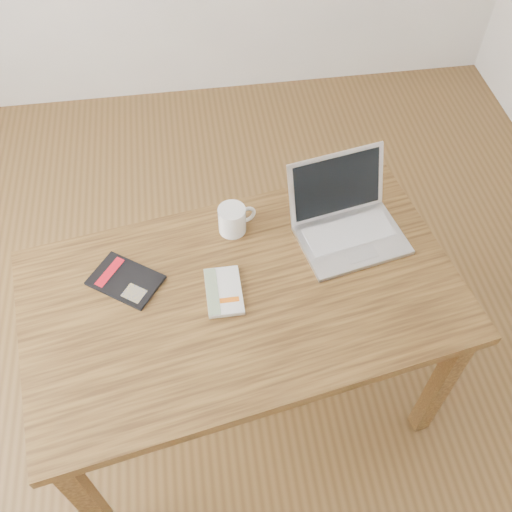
{
  "coord_description": "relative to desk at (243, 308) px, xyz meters",
  "views": [
    {
      "loc": [
        0.07,
        -1.09,
        2.22
      ],
      "look_at": [
        0.22,
        -0.04,
        0.85
      ],
      "focal_mm": 40.0,
      "sensor_mm": 36.0,
      "label": 1
    }
  ],
  "objects": [
    {
      "name": "room",
      "position": [
        -0.24,
        0.1,
        0.69
      ],
      "size": [
        4.04,
        4.04,
        2.7
      ],
      "color": "brown",
      "rests_on": "ground"
    },
    {
      "name": "desk",
      "position": [
        0.0,
        0.0,
        0.0
      ],
      "size": [
        1.47,
        0.99,
        0.75
      ],
      "rotation": [
        0.0,
        0.0,
        0.17
      ],
      "color": "#543819",
      "rests_on": "ground"
    },
    {
      "name": "white_guidebook",
      "position": [
        -0.06,
        0.01,
        0.1
      ],
      "size": [
        0.11,
        0.18,
        0.02
      ],
      "rotation": [
        0.0,
        0.0,
        0.0
      ],
      "color": "silver",
      "rests_on": "desk"
    },
    {
      "name": "black_guidebook",
      "position": [
        -0.36,
        0.1,
        0.1
      ],
      "size": [
        0.26,
        0.24,
        0.01
      ],
      "rotation": [
        0.0,
        0.0,
        0.94
      ],
      "color": "black",
      "rests_on": "desk"
    },
    {
      "name": "laptop",
      "position": [
        0.38,
        0.21,
        0.14
      ],
      "size": [
        0.39,
        0.37,
        0.23
      ],
      "rotation": [
        0.0,
        0.0,
        0.2
      ],
      "color": "silver",
      "rests_on": "desk"
    },
    {
      "name": "coffee_mug",
      "position": [
        0.0,
        0.26,
        0.14
      ],
      "size": [
        0.13,
        0.09,
        0.1
      ],
      "rotation": [
        0.0,
        0.0,
        0.3
      ],
      "color": "white",
      "rests_on": "desk"
    }
  ]
}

